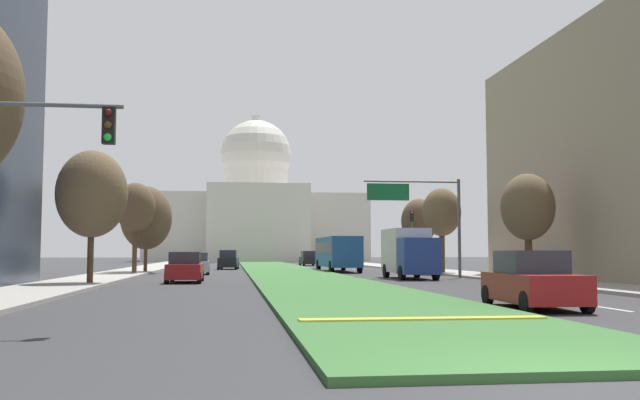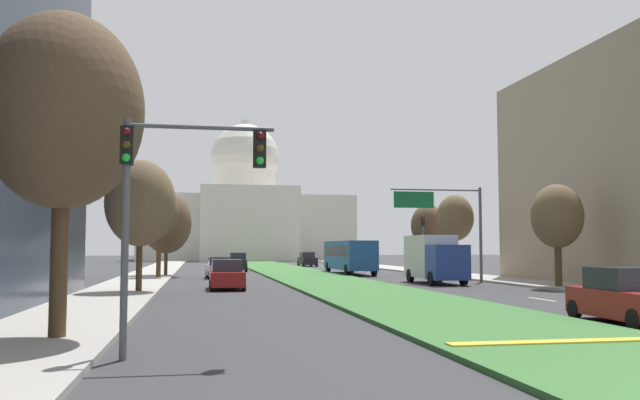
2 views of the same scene
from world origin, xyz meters
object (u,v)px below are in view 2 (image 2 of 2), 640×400
Objects in this scene: sedan_distant at (219,268)px; street_tree_right_far at (455,219)px; sedan_far_horizon at (238,263)px; street_tree_right_distant at (428,226)px; box_truck_delivery at (434,258)px; street_tree_left_mid at (140,203)px; city_bus at (349,254)px; traffic_light_far_right at (423,236)px; sedan_very_far at (307,260)px; sedan_lead_stopped at (627,297)px; street_tree_right_mid at (557,217)px; street_tree_left_near at (63,112)px; overhead_guide_sign at (446,214)px; traffic_light_near_left at (166,183)px; street_tree_left_far at (159,213)px; sedan_midblock at (227,275)px; street_tree_left_distant at (166,223)px; capitol_building at (245,215)px.

street_tree_right_far is at bearing -6.38° from sedan_distant.
sedan_distant is 0.89× the size of sedan_far_horizon.
box_truck_delivery is (-4.52, -13.80, -2.60)m from street_tree_right_distant.
city_bus is (16.27, 22.51, -2.91)m from street_tree_left_mid.
sedan_very_far is (-5.33, 28.66, -2.48)m from traffic_light_far_right.
sedan_lead_stopped is at bearing -78.95° from sedan_far_horizon.
street_tree_left_mid reaches higher than box_truck_delivery.
box_truck_delivery is (-3.40, -11.95, -1.64)m from traffic_light_far_right.
street_tree_right_mid reaches higher than box_truck_delivery.
street_tree_right_far is 1.46× the size of sedan_very_far.
street_tree_left_near is at bearing -98.55° from sedan_far_horizon.
street_tree_left_near is (-20.04, -24.92, 1.19)m from overhead_guide_sign.
traffic_light_near_left is 14.84m from sedan_lead_stopped.
street_tree_right_far reaches higher than box_truck_delivery.
traffic_light_far_right is at bearing 58.39° from street_tree_left_near.
traffic_light_far_right is 0.47× the size of city_bus.
street_tree_left_far reaches higher than sedan_midblock.
sedan_lead_stopped is (16.72, 1.10, -5.05)m from street_tree_left_near.
street_tree_left_mid is 16.17m from street_tree_left_far.
street_tree_left_distant is (0.85, 37.48, -1.47)m from street_tree_left_near.
traffic_light_near_left is at bearing -135.88° from street_tree_right_mid.
capitol_building is at bearing 97.33° from street_tree_right_mid.
sedan_midblock is at bearing 31.18° from street_tree_left_mid.
street_tree_left_near is at bearing -127.91° from box_truck_delivery.
street_tree_right_mid is at bearing -52.82° from box_truck_delivery.
street_tree_left_distant is 6.46m from sedan_distant.
street_tree_left_mid is at bearing -148.00° from street_tree_right_far.
sedan_very_far is 0.70× the size of box_truck_delivery.
sedan_far_horizon reaches higher than sedan_distant.
traffic_light_far_right is 28.69m from street_tree_left_mid.
overhead_guide_sign is 0.99× the size of street_tree_right_far.
traffic_light_near_left is at bearing -116.49° from traffic_light_far_right.
sedan_midblock is 0.99× the size of sedan_very_far.
street_tree_left_near is at bearing -112.59° from city_bus.
sedan_very_far is (4.86, -44.94, -7.70)m from capitol_building.
capitol_building is at bearing 81.15° from street_tree_left_distant.
street_tree_left_distant is at bearing -119.50° from sedan_far_horizon.
sedan_midblock is (-11.66, 19.36, -0.02)m from sedan_lead_stopped.
traffic_light_far_right is 0.80× the size of overhead_guide_sign.
traffic_light_near_left is 32.82m from overhead_guide_sign.
street_tree_left_far is (-23.48, 16.25, 0.81)m from street_tree_right_mid.
street_tree_right_far is at bearing 32.20° from sedan_midblock.
street_tree_right_mid is (21.21, 20.56, 0.37)m from traffic_light_near_left.
street_tree_left_near is 29.78m from street_tree_right_mid.
street_tree_left_far is 1.46× the size of sedan_far_horizon.
street_tree_left_far reaches higher than street_tree_right_mid.
street_tree_left_far is 6.21m from sedan_distant.
street_tree_left_distant is 1.60× the size of sedan_lead_stopped.
sedan_very_far is (14.20, 67.86, -2.96)m from traffic_light_near_left.
sedan_lead_stopped is at bearing -58.94° from sedan_midblock.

